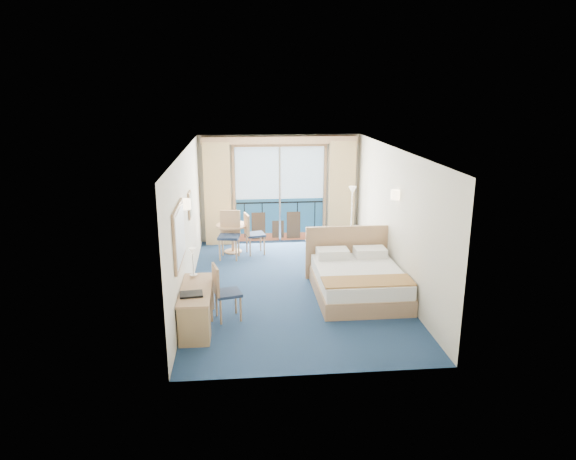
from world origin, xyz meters
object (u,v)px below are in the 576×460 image
(desk_chair, at_px, (223,289))
(table_chair_a, at_px, (252,231))
(armchair, at_px, (354,246))
(desk, at_px, (195,316))
(floor_lamp, at_px, (352,201))
(bed, at_px, (358,280))
(table_chair_b, at_px, (230,232))
(nightstand, at_px, (372,260))
(round_table, at_px, (233,231))

(desk_chair, distance_m, table_chair_a, 3.58)
(desk_chair, bearing_deg, armchair, -60.35)
(armchair, xyz_separation_m, desk, (-3.27, -3.37, 0.00))
(floor_lamp, bearing_deg, armchair, -98.41)
(armchair, distance_m, desk_chair, 3.96)
(floor_lamp, bearing_deg, table_chair_a, -172.67)
(bed, relative_size, table_chair_b, 1.91)
(bed, height_order, nightstand, bed)
(table_chair_a, bearing_deg, round_table, 54.89)
(desk_chair, distance_m, table_chair_b, 3.35)
(bed, height_order, table_chair_a, bed)
(floor_lamp, height_order, table_chair_a, floor_lamp)
(desk, distance_m, round_table, 4.39)
(round_table, bearing_deg, desk, -97.14)
(round_table, bearing_deg, nightstand, -28.38)
(bed, relative_size, desk, 1.43)
(table_chair_b, bearing_deg, floor_lamp, 18.25)
(nightstand, bearing_deg, floor_lamp, 93.03)
(armchair, relative_size, desk, 0.57)
(desk, distance_m, table_chair_a, 4.28)
(table_chair_b, bearing_deg, round_table, 89.17)
(table_chair_a, relative_size, table_chair_b, 0.90)
(nightstand, distance_m, round_table, 3.40)
(bed, distance_m, floor_lamp, 3.17)
(desk, bearing_deg, bed, 26.60)
(desk, relative_size, table_chair_a, 1.47)
(nightstand, xyz_separation_m, table_chair_b, (-3.05, 1.24, 0.36))
(floor_lamp, bearing_deg, table_chair_b, -170.37)
(bed, bearing_deg, round_table, 129.49)
(nightstand, bearing_deg, round_table, 151.62)
(round_table, xyz_separation_m, table_chair_a, (0.45, -0.19, 0.04))
(nightstand, relative_size, table_chair_b, 0.46)
(bed, relative_size, table_chair_a, 2.12)
(bed, distance_m, table_chair_a, 3.32)
(bed, height_order, armchair, bed)
(nightstand, xyz_separation_m, armchair, (-0.26, 0.63, 0.12))
(desk_chair, bearing_deg, bed, -85.71)
(armchair, relative_size, desk_chair, 0.84)
(bed, distance_m, nightstand, 1.41)
(nightstand, xyz_separation_m, table_chair_a, (-2.54, 1.42, 0.30))
(table_chair_b, bearing_deg, desk_chair, -82.40)
(table_chair_a, bearing_deg, floor_lamp, -94.93)
(floor_lamp, relative_size, table_chair_b, 1.40)
(round_table, xyz_separation_m, table_chair_b, (-0.06, -0.38, 0.10))
(armchair, xyz_separation_m, desk_chair, (-2.85, -2.74, 0.18))
(table_chair_a, distance_m, table_chair_b, 0.55)
(table_chair_b, bearing_deg, nightstand, -13.47)
(nightstand, relative_size, round_table, 0.66)
(desk, bearing_deg, armchair, 45.80)
(bed, height_order, table_chair_b, bed)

